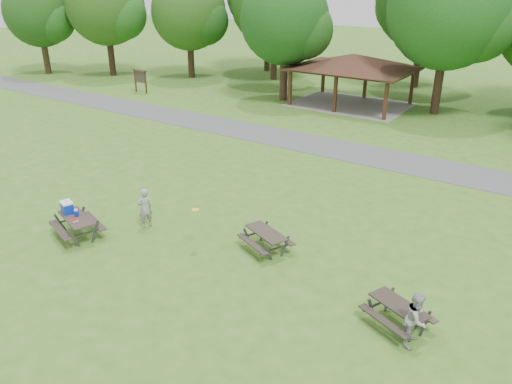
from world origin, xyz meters
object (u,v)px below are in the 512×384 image
object	(u,v)px
frisbee_catcher	(417,319)
picnic_table_middle	(266,236)
frisbee_thrower	(145,208)
picnic_table_near	(73,217)

from	to	relation	value
frisbee_catcher	picnic_table_middle	bearing A→B (deg)	72.04
picnic_table_middle	frisbee_thrower	size ratio (longest dim) A/B	1.33
picnic_table_middle	frisbee_thrower	distance (m)	4.99
picnic_table_near	picnic_table_middle	xyz separation A→B (m)	(6.59, 3.11, -0.21)
picnic_table_near	picnic_table_middle	bearing A→B (deg)	25.28
picnic_table_near	frisbee_thrower	distance (m)	2.64
picnic_table_middle	frisbee_thrower	xyz separation A→B (m)	(-4.86, -1.13, 0.25)
picnic_table_middle	frisbee_thrower	bearing A→B (deg)	-166.96
picnic_table_near	frisbee_thrower	size ratio (longest dim) A/B	1.44
picnic_table_middle	frisbee_catcher	world-z (taller)	frisbee_catcher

